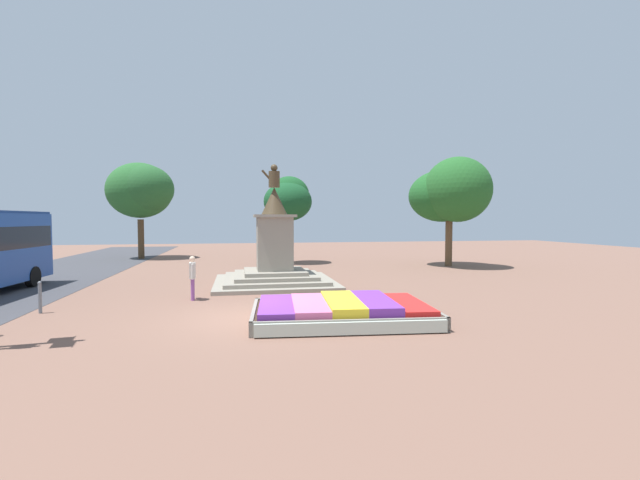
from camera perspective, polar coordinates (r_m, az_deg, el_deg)
ground_plane at (r=13.20m, az=-9.60°, el=-10.19°), size 81.77×81.77×0.00m
flower_planter at (r=12.63m, az=3.06°, el=-9.48°), size 5.47×3.85×0.63m
statue_monument at (r=19.60m, az=-6.08°, el=-2.52°), size 5.36×5.36×5.43m
pedestrian_with_handbag at (r=16.33m, az=-16.64°, el=-4.55°), size 0.25×0.73×1.62m
kerb_bollard_mid_b at (r=16.12m, az=-33.28°, el=-6.34°), size 0.11×0.11×1.02m
park_tree_far_left at (r=34.94m, az=-22.68°, el=6.16°), size 4.95×4.69×7.21m
park_tree_behind_statue at (r=27.99m, az=17.03°, el=5.87°), size 4.58×5.19×6.76m
park_tree_far_right at (r=28.81m, az=-4.24°, el=5.37°), size 3.21×3.21×5.86m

